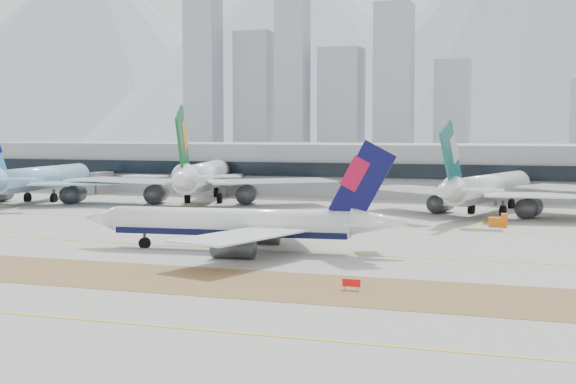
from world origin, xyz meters
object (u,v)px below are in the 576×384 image
(widebody_korean, at_px, (38,180))
(widebody_eva, at_px, (203,178))
(taxiing_airliner, at_px, (243,224))
(widebody_cathay, at_px, (486,190))
(terminal, at_px, (392,169))

(widebody_korean, bearing_deg, widebody_eva, -83.75)
(taxiing_airliner, distance_m, widebody_cathay, 75.14)
(taxiing_airliner, xyz_separation_m, widebody_korean, (-83.74, 63.76, 1.65))
(taxiing_airliner, bearing_deg, widebody_eva, -66.73)
(terminal, bearing_deg, widebody_eva, -130.28)
(taxiing_airliner, xyz_separation_m, widebody_cathay, (31.66, 68.13, 1.43))
(widebody_korean, distance_m, widebody_eva, 44.19)
(widebody_eva, relative_size, widebody_cathay, 1.17)
(widebody_eva, height_order, widebody_cathay, widebody_eva)
(taxiing_airliner, distance_m, widebody_korean, 105.26)
(widebody_korean, relative_size, widebody_cathay, 1.07)
(widebody_eva, bearing_deg, taxiing_airliner, -165.28)
(widebody_korean, height_order, widebody_eva, widebody_eva)
(widebody_cathay, bearing_deg, taxiing_airliner, 169.93)
(widebody_korean, relative_size, widebody_eva, 0.91)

